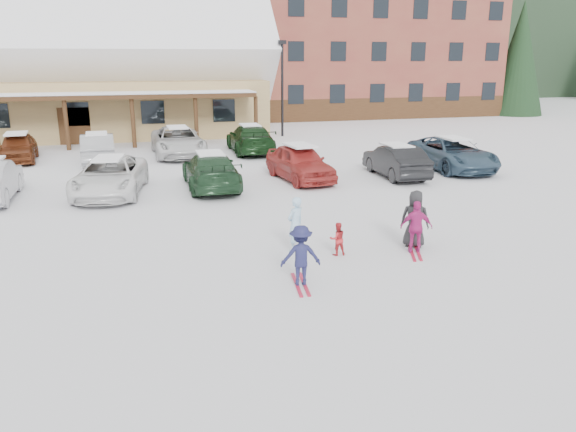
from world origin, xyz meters
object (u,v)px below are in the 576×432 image
object	(u,v)px
parked_car_4	(300,163)
parked_car_5	(396,161)
toddler_red	(337,239)
parked_car_11	(250,139)
child_magenta	(416,227)
parked_car_9	(98,148)
parked_car_2	(110,176)
parked_car_10	(178,141)
parked_car_3	(211,171)
alpine_hotel	(331,16)
parked_car_6	(452,154)
bystander_dark	(415,219)
day_lodge	(45,75)
adult_skier	(295,224)
lamp_post	(282,83)
child_navy	(301,256)
parked_car_8	(18,147)

from	to	relation	value
parked_car_4	parked_car_5	world-z (taller)	parked_car_4
toddler_red	parked_car_11	bearing A→B (deg)	-93.72
child_magenta	parked_car_9	bearing A→B (deg)	-40.76
parked_car_9	parked_car_5	bearing A→B (deg)	148.00
parked_car_2	parked_car_11	xyz separation A→B (m)	(7.07, 8.22, 0.05)
toddler_red	parked_car_10	bearing A→B (deg)	-80.56
child_magenta	parked_car_3	xyz separation A→B (m)	(-4.27, 9.13, -0.01)
parked_car_3	parked_car_2	bearing A→B (deg)	1.33
alpine_hotel	parked_car_10	xyz separation A→B (m)	(-15.64, -20.72, -7.87)
child_magenta	parked_car_5	bearing A→B (deg)	-91.93
parked_car_5	parked_car_6	xyz separation A→B (m)	(3.27, 0.87, 0.04)
bystander_dark	toddler_red	bearing A→B (deg)	33.28
parked_car_3	day_lodge	bearing A→B (deg)	-66.20
toddler_red	adult_skier	bearing A→B (deg)	-30.12
parked_car_10	parked_car_11	world-z (taller)	parked_car_10
alpine_hotel	bystander_dark	world-z (taller)	alpine_hotel
parked_car_10	parked_car_11	distance (m)	3.90
toddler_red	bystander_dark	size ratio (longest dim) A/B	0.57
child_magenta	bystander_dark	bearing A→B (deg)	-92.00
alpine_hotel	parked_car_5	distance (m)	30.54
lamp_post	child_magenta	bearing A→B (deg)	-95.72
child_magenta	parked_car_11	size ratio (longest dim) A/B	0.27
parked_car_5	day_lodge	bearing A→B (deg)	-47.51
alpine_hotel	toddler_red	world-z (taller)	alpine_hotel
child_navy	parked_car_2	world-z (taller)	child_navy
lamp_post	parked_car_6	xyz separation A→B (m)	(4.76, -13.15, -2.72)
parked_car_9	day_lodge	bearing A→B (deg)	-75.81
adult_skier	child_navy	size ratio (longest dim) A/B	1.06
day_lodge	parked_car_8	bearing A→B (deg)	-91.32
child_navy	bystander_dark	world-z (taller)	bystander_dark
child_navy	bystander_dark	bearing A→B (deg)	-146.95
child_navy	parked_car_10	xyz separation A→B (m)	(-1.34, 18.57, 0.05)
day_lodge	parked_car_10	bearing A→B (deg)	-54.43
toddler_red	bystander_dark	bearing A→B (deg)	-177.16
alpine_hotel	bystander_dark	size ratio (longest dim) A/B	19.88
child_navy	bystander_dark	size ratio (longest dim) A/B	0.90
bystander_dark	parked_car_11	distance (m)	16.82
bystander_dark	parked_car_8	distance (m)	21.51
parked_car_4	parked_car_5	size ratio (longest dim) A/B	1.04
alpine_hotel	parked_car_8	distance (m)	32.08
parked_car_2	parked_car_5	size ratio (longest dim) A/B	1.20
adult_skier	parked_car_6	size ratio (longest dim) A/B	0.28
lamp_post	child_magenta	world-z (taller)	lamp_post
alpine_hotel	child_navy	bearing A→B (deg)	-109.99
parked_car_3	parked_car_9	bearing A→B (deg)	-56.93
lamp_post	parked_car_10	distance (m)	9.84
parked_car_8	parked_car_3	bearing A→B (deg)	-49.53
parked_car_6	lamp_post	bearing A→B (deg)	109.89
parked_car_9	child_magenta	bearing A→B (deg)	115.54
child_magenta	parked_car_4	world-z (taller)	parked_car_4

